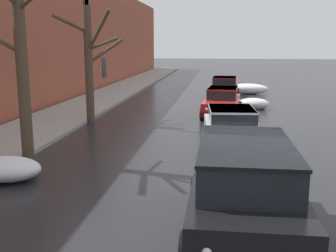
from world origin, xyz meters
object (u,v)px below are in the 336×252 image
object	(u,v)px
bare_tree_second_along_sidewalk	(19,38)
sedan_maroon_parked_far_down_block	(224,87)
sedan_silver_parked_kerbside_close	(231,128)
bare_tree_mid_block	(90,59)
suv_black_approaching_near_lane	(244,187)
sedan_red_parked_kerbside_mid	(222,101)

from	to	relation	value
bare_tree_second_along_sidewalk	sedan_maroon_parked_far_down_block	distance (m)	16.96
sedan_maroon_parked_far_down_block	bare_tree_second_along_sidewalk	bearing A→B (deg)	-111.58
sedan_silver_parked_kerbside_close	bare_tree_mid_block	bearing A→B (deg)	146.46
bare_tree_mid_block	sedan_maroon_parked_far_down_block	world-z (taller)	bare_tree_mid_block
suv_black_approaching_near_lane	sedan_maroon_parked_far_down_block	bearing A→B (deg)	90.63
bare_tree_second_along_sidewalk	bare_tree_mid_block	distance (m)	6.41
sedan_red_parked_kerbside_mid	sedan_maroon_parked_far_down_block	bearing A→B (deg)	88.76
bare_tree_second_along_sidewalk	sedan_red_parked_kerbside_mid	xyz separation A→B (m)	(6.00, 8.84, -2.98)
sedan_silver_parked_kerbside_close	sedan_maroon_parked_far_down_block	size ratio (longest dim) A/B	1.02
bare_tree_second_along_sidewalk	suv_black_approaching_near_lane	world-z (taller)	bare_tree_second_along_sidewalk
sedan_silver_parked_kerbside_close	sedan_red_parked_kerbside_mid	size ratio (longest dim) A/B	0.93
bare_tree_mid_block	sedan_red_parked_kerbside_mid	world-z (taller)	bare_tree_mid_block
bare_tree_mid_block	suv_black_approaching_near_lane	distance (m)	12.58
bare_tree_mid_block	sedan_red_parked_kerbside_mid	size ratio (longest dim) A/B	1.16
bare_tree_mid_block	sedan_silver_parked_kerbside_close	xyz separation A→B (m)	(6.24, -4.13, -2.14)
suv_black_approaching_near_lane	sedan_red_parked_kerbside_mid	bearing A→B (deg)	91.58
sedan_red_parked_kerbside_mid	suv_black_approaching_near_lane	bearing A→B (deg)	-88.42
bare_tree_mid_block	bare_tree_second_along_sidewalk	bearing A→B (deg)	-90.49
bare_tree_second_along_sidewalk	sedan_red_parked_kerbside_mid	world-z (taller)	bare_tree_second_along_sidewalk
sedan_maroon_parked_far_down_block	sedan_silver_parked_kerbside_close	bearing A→B (deg)	-89.35
sedan_red_parked_kerbside_mid	sedan_maroon_parked_far_down_block	size ratio (longest dim) A/B	1.09
sedan_silver_parked_kerbside_close	bare_tree_second_along_sidewalk	bearing A→B (deg)	-160.59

